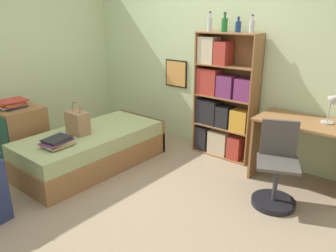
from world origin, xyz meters
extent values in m
plane|color=gray|center=(0.00, 0.00, 0.00)|extent=(14.00, 14.00, 0.00)
cube|color=beige|center=(0.00, 1.59, 1.30)|extent=(10.00, 0.06, 2.60)
cube|color=black|center=(-0.48, 1.55, 1.03)|extent=(0.40, 0.02, 0.41)
cube|color=#DB994C|center=(-0.48, 1.54, 1.03)|extent=(0.36, 0.01, 0.37)
cube|color=beige|center=(-2.15, 0.00, 1.30)|extent=(0.06, 10.00, 2.60)
cube|color=olive|center=(-0.66, 0.00, 0.14)|extent=(0.90, 1.90, 0.29)
cube|color=#9EAD70|center=(-0.66, 0.00, 0.38)|extent=(0.87, 1.87, 0.18)
cube|color=olive|center=(-0.66, 0.93, 0.24)|extent=(0.90, 0.04, 0.47)
cube|color=#93704C|center=(-0.73, -0.14, 0.61)|extent=(0.28, 0.18, 0.29)
torus|color=#93704C|center=(-0.73, -0.14, 0.81)|extent=(0.17, 0.02, 0.17)
cube|color=#334C84|center=(-0.57, -0.54, 0.48)|extent=(0.25, 0.31, 0.01)
cube|color=#99894C|center=(-0.56, -0.54, 0.49)|extent=(0.26, 0.31, 0.02)
cube|color=beige|center=(-0.58, -0.54, 0.51)|extent=(0.22, 0.33, 0.02)
cube|color=#7A336B|center=(-0.57, -0.54, 0.53)|extent=(0.28, 0.37, 0.02)
cube|color=#232328|center=(-0.56, -0.54, 0.55)|extent=(0.24, 0.29, 0.02)
cube|color=#232328|center=(-0.57, -0.53, 0.56)|extent=(0.27, 0.33, 0.01)
cube|color=olive|center=(-1.54, -0.50, 0.37)|extent=(0.60, 0.54, 0.75)
cube|color=#1E4C42|center=(-1.54, -0.77, 0.20)|extent=(0.56, 0.01, 0.33)
sphere|color=#B2A893|center=(-1.54, -0.79, 0.20)|extent=(0.02, 0.02, 0.02)
cube|color=#232328|center=(-1.56, -0.54, 0.76)|extent=(0.30, 0.32, 0.02)
cube|color=silver|center=(-1.56, -0.54, 0.77)|extent=(0.22, 0.30, 0.02)
cube|color=#B2382D|center=(-1.57, -0.53, 0.79)|extent=(0.30, 0.28, 0.02)
cube|color=gold|center=(-1.56, -0.52, 0.81)|extent=(0.24, 0.27, 0.01)
cube|color=gold|center=(-1.57, -0.54, 0.82)|extent=(0.23, 0.29, 0.02)
cube|color=#B2382D|center=(-1.55, -0.54, 0.83)|extent=(0.28, 0.39, 0.01)
cube|color=#B2382D|center=(-1.57, -0.52, 0.85)|extent=(0.28, 0.33, 0.01)
cube|color=olive|center=(0.07, 1.40, 0.84)|extent=(0.02, 0.30, 1.69)
cube|color=olive|center=(0.90, 1.40, 0.84)|extent=(0.02, 0.30, 1.69)
cube|color=olive|center=(0.49, 1.54, 0.84)|extent=(0.85, 0.01, 1.69)
cube|color=olive|center=(0.49, 1.40, 0.01)|extent=(0.82, 0.30, 0.02)
cube|color=olive|center=(0.49, 1.40, 0.42)|extent=(0.82, 0.30, 0.02)
cube|color=olive|center=(0.49, 1.40, 0.84)|extent=(0.82, 0.30, 0.02)
cube|color=olive|center=(0.49, 1.40, 1.26)|extent=(0.82, 0.30, 0.02)
cube|color=olive|center=(0.49, 1.40, 1.68)|extent=(0.82, 0.30, 0.02)
cube|color=#232328|center=(0.18, 1.38, 0.19)|extent=(0.18, 0.22, 0.34)
cube|color=beige|center=(0.45, 1.38, 0.18)|extent=(0.28, 0.22, 0.33)
cube|color=#B2382D|center=(0.70, 1.38, 0.18)|extent=(0.18, 0.22, 0.31)
cube|color=#232328|center=(0.24, 1.38, 0.60)|extent=(0.31, 0.22, 0.34)
cube|color=#232328|center=(0.50, 1.38, 0.58)|extent=(0.19, 0.22, 0.29)
cube|color=gold|center=(0.75, 1.38, 0.57)|extent=(0.23, 0.22, 0.28)
cube|color=#B2382D|center=(0.24, 1.38, 1.03)|extent=(0.29, 0.22, 0.35)
cube|color=#7A336B|center=(0.51, 1.38, 1.00)|extent=(0.23, 0.22, 0.29)
cube|color=#7A336B|center=(0.77, 1.38, 0.99)|extent=(0.22, 0.22, 0.28)
cube|color=beige|center=(0.21, 1.38, 1.45)|extent=(0.23, 0.22, 0.35)
cube|color=#B2382D|center=(0.42, 1.38, 1.42)|extent=(0.18, 0.22, 0.30)
cylinder|color=#B7BCC1|center=(0.19, 1.39, 1.77)|extent=(0.06, 0.06, 0.18)
cylinder|color=#B7BCC1|center=(0.19, 1.39, 1.89)|extent=(0.02, 0.02, 0.06)
cylinder|color=#232328|center=(0.19, 1.39, 1.93)|extent=(0.03, 0.03, 0.02)
cylinder|color=#1E6B2D|center=(0.41, 1.40, 1.77)|extent=(0.08, 0.08, 0.17)
cylinder|color=#1E6B2D|center=(0.41, 1.40, 1.88)|extent=(0.03, 0.03, 0.05)
cylinder|color=#232328|center=(0.41, 1.40, 1.91)|extent=(0.04, 0.04, 0.02)
cylinder|color=navy|center=(0.59, 1.43, 1.75)|extent=(0.07, 0.07, 0.13)
cylinder|color=navy|center=(0.59, 1.43, 1.84)|extent=(0.03, 0.03, 0.04)
cylinder|color=#232328|center=(0.59, 1.43, 1.87)|extent=(0.03, 0.03, 0.01)
cylinder|color=#B7BCC1|center=(0.78, 1.41, 1.76)|extent=(0.06, 0.06, 0.15)
cylinder|color=#B7BCC1|center=(0.78, 1.41, 1.86)|extent=(0.02, 0.02, 0.05)
cylinder|color=#232328|center=(0.78, 1.41, 1.89)|extent=(0.03, 0.03, 0.02)
cube|color=olive|center=(1.61, 1.24, 0.76)|extent=(1.05, 0.60, 0.02)
cube|color=olive|center=(1.10, 1.24, 0.38)|extent=(0.03, 0.56, 0.75)
cylinder|color=#ADA89E|center=(1.80, 1.31, 0.78)|extent=(0.14, 0.14, 0.02)
cylinder|color=#ADA89E|center=(1.80, 1.31, 0.92)|extent=(0.02, 0.02, 0.25)
cone|color=#ADA89E|center=(1.85, 1.31, 1.07)|extent=(0.15, 0.12, 0.15)
cylinder|color=black|center=(1.57, 0.60, 0.03)|extent=(0.45, 0.45, 0.06)
cylinder|color=#333338|center=(1.57, 0.60, 0.23)|extent=(0.05, 0.05, 0.47)
cube|color=#47423D|center=(1.57, 0.60, 0.48)|extent=(0.55, 0.55, 0.03)
cube|color=#47423D|center=(1.49, 0.78, 0.69)|extent=(0.35, 0.19, 0.38)
camera|label=1|loc=(2.61, -2.42, 1.92)|focal=35.00mm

